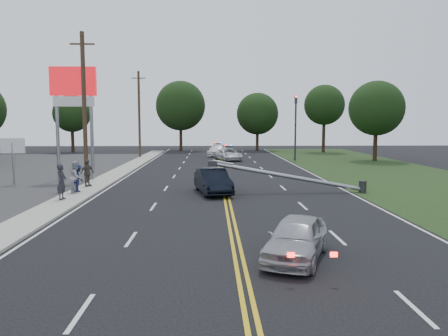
{
  "coord_description": "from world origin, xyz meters",
  "views": [
    {
      "loc": [
        -0.83,
        -17.24,
        4.15
      ],
      "look_at": [
        -0.16,
        6.03,
        1.7
      ],
      "focal_mm": 35.0,
      "sensor_mm": 36.0,
      "label": 1
    }
  ],
  "objects_px": {
    "traffic_signal": "(296,122)",
    "bystander_c": "(78,178)",
    "small_sign": "(13,150)",
    "waiting_sedan": "(296,238)",
    "emergency_a": "(228,154)",
    "bystander_a": "(62,182)",
    "fallen_streetlight": "(297,177)",
    "bystander_b": "(76,177)",
    "pylon_sign": "(73,96)",
    "bystander_d": "(87,173)",
    "utility_pole_far": "(139,114)",
    "crashed_sedan": "(213,181)",
    "utility_pole_mid": "(84,108)",
    "emergency_b": "(218,150)"
  },
  "relations": [
    {
      "from": "fallen_streetlight",
      "to": "bystander_d",
      "type": "distance_m",
      "value": 13.04
    },
    {
      "from": "fallen_streetlight",
      "to": "bystander_a",
      "type": "bearing_deg",
      "value": -169.18
    },
    {
      "from": "small_sign",
      "to": "utility_pole_far",
      "type": "bearing_deg",
      "value": 77.69
    },
    {
      "from": "utility_pole_far",
      "to": "bystander_a",
      "type": "distance_m",
      "value": 28.74
    },
    {
      "from": "utility_pole_far",
      "to": "waiting_sedan",
      "type": "bearing_deg",
      "value": -74.08
    },
    {
      "from": "pylon_sign",
      "to": "crashed_sedan",
      "type": "bearing_deg",
      "value": -31.63
    },
    {
      "from": "crashed_sedan",
      "to": "utility_pole_mid",
      "type": "bearing_deg",
      "value": 142.92
    },
    {
      "from": "fallen_streetlight",
      "to": "crashed_sedan",
      "type": "distance_m",
      "value": 4.94
    },
    {
      "from": "bystander_a",
      "to": "bystander_c",
      "type": "height_order",
      "value": "bystander_a"
    },
    {
      "from": "small_sign",
      "to": "waiting_sedan",
      "type": "height_order",
      "value": "small_sign"
    },
    {
      "from": "pylon_sign",
      "to": "utility_pole_far",
      "type": "relative_size",
      "value": 0.8
    },
    {
      "from": "emergency_a",
      "to": "bystander_b",
      "type": "relative_size",
      "value": 2.54
    },
    {
      "from": "bystander_c",
      "to": "fallen_streetlight",
      "type": "bearing_deg",
      "value": -82.31
    },
    {
      "from": "pylon_sign",
      "to": "bystander_d",
      "type": "height_order",
      "value": "pylon_sign"
    },
    {
      "from": "small_sign",
      "to": "bystander_a",
      "type": "relative_size",
      "value": 1.65
    },
    {
      "from": "traffic_signal",
      "to": "waiting_sedan",
      "type": "height_order",
      "value": "traffic_signal"
    },
    {
      "from": "emergency_a",
      "to": "bystander_c",
      "type": "height_order",
      "value": "bystander_c"
    },
    {
      "from": "emergency_a",
      "to": "bystander_a",
      "type": "distance_m",
      "value": 26.52
    },
    {
      "from": "fallen_streetlight",
      "to": "waiting_sedan",
      "type": "height_order",
      "value": "fallen_streetlight"
    },
    {
      "from": "fallen_streetlight",
      "to": "utility_pole_mid",
      "type": "xyz_separation_m",
      "value": [
        -13.39,
        4.0,
        4.17
      ]
    },
    {
      "from": "small_sign",
      "to": "emergency_a",
      "type": "bearing_deg",
      "value": 50.51
    },
    {
      "from": "fallen_streetlight",
      "to": "small_sign",
      "type": "bearing_deg",
      "value": 167.6
    },
    {
      "from": "fallen_streetlight",
      "to": "emergency_b",
      "type": "bearing_deg",
      "value": 98.57
    },
    {
      "from": "traffic_signal",
      "to": "bystander_c",
      "type": "bearing_deg",
      "value": -127.5
    },
    {
      "from": "pylon_sign",
      "to": "bystander_c",
      "type": "height_order",
      "value": "pylon_sign"
    },
    {
      "from": "utility_pole_mid",
      "to": "bystander_b",
      "type": "xyz_separation_m",
      "value": [
        0.6,
        -4.21,
        -4.05
      ]
    },
    {
      "from": "utility_pole_far",
      "to": "emergency_a",
      "type": "relative_size",
      "value": 2.16
    },
    {
      "from": "emergency_a",
      "to": "traffic_signal",
      "type": "bearing_deg",
      "value": -15.85
    },
    {
      "from": "utility_pole_mid",
      "to": "emergency_a",
      "type": "distance_m",
      "value": 21.37
    },
    {
      "from": "pylon_sign",
      "to": "utility_pole_mid",
      "type": "bearing_deg",
      "value": -56.98
    },
    {
      "from": "bystander_a",
      "to": "bystander_d",
      "type": "bearing_deg",
      "value": 3.04
    },
    {
      "from": "bystander_d",
      "to": "bystander_a",
      "type": "bearing_deg",
      "value": -146.35
    },
    {
      "from": "waiting_sedan",
      "to": "utility_pole_far",
      "type": "bearing_deg",
      "value": 128.25
    },
    {
      "from": "emergency_b",
      "to": "bystander_d",
      "type": "bearing_deg",
      "value": -98.25
    },
    {
      "from": "utility_pole_far",
      "to": "emergency_b",
      "type": "xyz_separation_m",
      "value": [
        9.12,
        2.3,
        -4.38
      ]
    },
    {
      "from": "utility_pole_mid",
      "to": "bystander_a",
      "type": "distance_m",
      "value": 7.63
    },
    {
      "from": "traffic_signal",
      "to": "utility_pole_mid",
      "type": "distance_m",
      "value": 25.12
    },
    {
      "from": "pylon_sign",
      "to": "bystander_b",
      "type": "relative_size",
      "value": 4.38
    },
    {
      "from": "fallen_streetlight",
      "to": "utility_pole_far",
      "type": "height_order",
      "value": "utility_pole_far"
    },
    {
      "from": "small_sign",
      "to": "bystander_d",
      "type": "relative_size",
      "value": 1.82
    },
    {
      "from": "utility_pole_mid",
      "to": "bystander_d",
      "type": "relative_size",
      "value": 5.86
    },
    {
      "from": "fallen_streetlight",
      "to": "bystander_a",
      "type": "relative_size",
      "value": 4.99
    },
    {
      "from": "pylon_sign",
      "to": "bystander_b",
      "type": "height_order",
      "value": "pylon_sign"
    },
    {
      "from": "traffic_signal",
      "to": "emergency_b",
      "type": "height_order",
      "value": "traffic_signal"
    },
    {
      "from": "utility_pole_far",
      "to": "bystander_d",
      "type": "xyz_separation_m",
      "value": [
        0.54,
        -23.74,
        -4.11
      ]
    },
    {
      "from": "waiting_sedan",
      "to": "bystander_a",
      "type": "bearing_deg",
      "value": 158.68
    },
    {
      "from": "emergency_b",
      "to": "bystander_a",
      "type": "bearing_deg",
      "value": -95.59
    },
    {
      "from": "bystander_b",
      "to": "pylon_sign",
      "type": "bearing_deg",
      "value": 14.82
    },
    {
      "from": "emergency_a",
      "to": "small_sign",
      "type": "bearing_deg",
      "value": -143.47
    },
    {
      "from": "emergency_b",
      "to": "bystander_c",
      "type": "distance_m",
      "value": 29.53
    }
  ]
}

